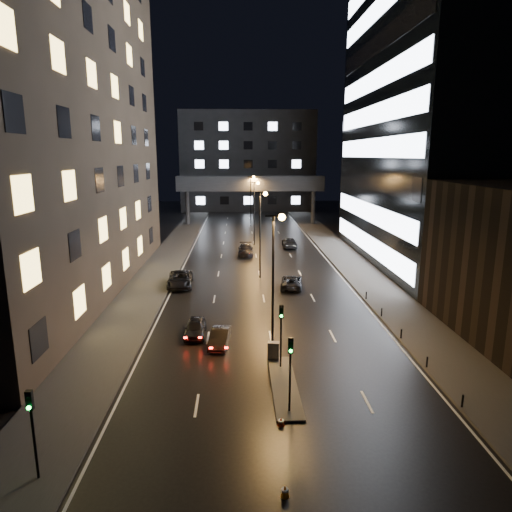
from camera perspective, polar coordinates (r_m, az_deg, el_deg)
The scene contains 25 objects.
ground at distance 65.68m, azimuth 0.01°, elevation 0.03°, with size 160.00×160.00×0.00m, color black.
sidewalk_left at distance 61.57m, azimuth -11.51°, elevation -1.01°, with size 5.00×110.00×0.15m, color #383533.
sidewalk_right at distance 62.56m, azimuth 11.71°, elevation -0.80°, with size 5.00×110.00×0.15m, color #383533.
building_left at distance 52.40m, azimuth -25.96°, elevation 17.66°, with size 15.00×48.00×40.00m, color #2D2319.
building_right_glass at distance 66.57m, azimuth 23.51°, elevation 18.69°, with size 20.00×36.00×45.00m, color black.
building_far at distance 122.11m, azimuth -1.06°, elevation 11.73°, with size 34.00×14.00×25.00m, color #333335.
skybridge at distance 94.29m, azimuth -0.70°, elevation 8.96°, with size 30.00×3.00×10.00m.
median_island at distance 29.79m, azimuth 3.54°, elevation -15.85°, with size 1.60×8.00×0.15m, color #383533.
traffic_signal_near at distance 30.78m, azimuth 3.15°, elevation -8.69°, with size 0.28×0.34×4.40m.
traffic_signal_far at distance 25.76m, azimuth 4.31°, elevation -13.11°, with size 0.28×0.34×4.40m.
traffic_signal_corner at distance 23.14m, azimuth -26.21°, elevation -18.06°, with size 0.28×0.34×4.40m.
bollard_row at distance 35.85m, azimuth 19.04°, elevation -10.79°, with size 0.12×25.12×0.90m.
streetlight_near at distance 33.09m, azimuth 2.43°, elevation -0.98°, with size 1.45×0.50×10.15m.
streetlight_mid_a at distance 52.71m, azimuth 0.69°, elevation 4.11°, with size 1.45×0.50×10.15m.
streetlight_mid_b at distance 72.53m, azimuth -0.10°, elevation 6.42°, with size 1.45×0.50×10.15m.
streetlight_far at distance 92.43m, azimuth -0.56°, elevation 7.74°, with size 1.45×0.50×10.15m.
car_away_a at distance 37.27m, azimuth -7.60°, elevation -8.89°, with size 1.60×3.98×1.36m, color black.
car_away_b at distance 35.34m, azimuth -4.55°, elevation -10.12°, with size 1.34×3.85×1.27m, color black.
car_away_c at distance 51.08m, azimuth -9.47°, elevation -2.88°, with size 2.64×5.73×1.59m, color black.
car_away_d at distance 66.06m, azimuth -1.31°, elevation 0.77°, with size 2.12×5.21×1.51m, color black.
car_toward_a at distance 50.00m, azimuth 4.44°, elevation -3.24°, with size 2.21×4.79×1.33m, color black.
car_toward_b at distance 71.71m, azimuth 4.19°, elevation 1.68°, with size 2.13×5.25×1.52m, color black.
utility_cabinet at distance 32.76m, azimuth 2.19°, elevation -11.72°, with size 0.80×0.48×1.25m, color #515053.
cone_a at distance 21.82m, azimuth 3.64°, elevation -27.26°, with size 0.39×0.39×0.54m, color orange.
cone_b at distance 26.08m, azimuth 3.15°, elevation -19.96°, with size 0.41×0.41×0.44m, color #FE380D.
Camera 1 is at (-2.47, -24.07, 14.23)m, focal length 32.00 mm.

